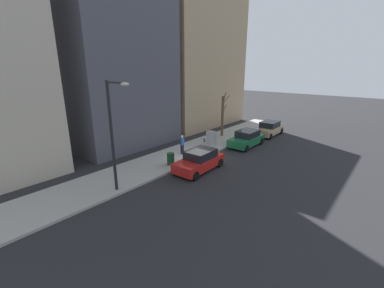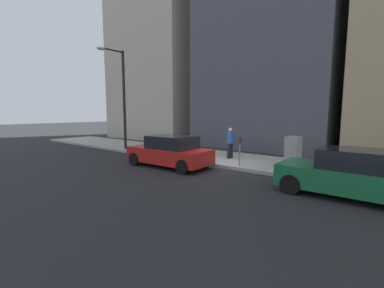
{
  "view_description": "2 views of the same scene",
  "coord_description": "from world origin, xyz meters",
  "px_view_note": "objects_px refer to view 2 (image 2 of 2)",
  "views": [
    {
      "loc": [
        -12.06,
        15.44,
        7.37
      ],
      "look_at": [
        0.83,
        -0.17,
        1.22
      ],
      "focal_mm": 24.0,
      "sensor_mm": 36.0,
      "label": 1
    },
    {
      "loc": [
        -10.19,
        -7.06,
        2.63
      ],
      "look_at": [
        -0.11,
        1.03,
        1.04
      ],
      "focal_mm": 24.0,
      "sensor_mm": 36.0,
      "label": 2
    }
  ],
  "objects_px": {
    "utility_box": "(293,153)",
    "trash_bin": "(186,148)",
    "office_tower_right": "(170,10)",
    "pedestrian_near_meter": "(230,141)",
    "parked_car_green": "(353,174)",
    "streetlamp": "(121,91)",
    "parked_car_red": "(170,152)",
    "parking_meter": "(240,148)"
  },
  "relations": [
    {
      "from": "utility_box",
      "to": "trash_bin",
      "type": "xyz_separation_m",
      "value": [
        -0.4,
        5.84,
        -0.25
      ]
    },
    {
      "from": "office_tower_right",
      "to": "pedestrian_near_meter",
      "type": "bearing_deg",
      "value": -124.25
    },
    {
      "from": "pedestrian_near_meter",
      "to": "office_tower_right",
      "type": "height_order",
      "value": "office_tower_right"
    },
    {
      "from": "parked_car_green",
      "to": "pedestrian_near_meter",
      "type": "bearing_deg",
      "value": 64.78
    },
    {
      "from": "parked_car_green",
      "to": "pedestrian_near_meter",
      "type": "height_order",
      "value": "pedestrian_near_meter"
    },
    {
      "from": "parked_car_green",
      "to": "pedestrian_near_meter",
      "type": "xyz_separation_m",
      "value": [
        2.88,
        6.03,
        0.35
      ]
    },
    {
      "from": "streetlamp",
      "to": "trash_bin",
      "type": "height_order",
      "value": "streetlamp"
    },
    {
      "from": "parked_car_red",
      "to": "trash_bin",
      "type": "distance_m",
      "value": 2.3
    },
    {
      "from": "parking_meter",
      "to": "utility_box",
      "type": "xyz_separation_m",
      "value": [
        0.85,
        -2.17,
        -0.13
      ]
    },
    {
      "from": "streetlamp",
      "to": "pedestrian_near_meter",
      "type": "distance_m",
      "value": 8.17
    },
    {
      "from": "parking_meter",
      "to": "pedestrian_near_meter",
      "type": "relative_size",
      "value": 0.81
    },
    {
      "from": "parked_car_red",
      "to": "office_tower_right",
      "type": "relative_size",
      "value": 0.16
    },
    {
      "from": "utility_box",
      "to": "office_tower_right",
      "type": "bearing_deg",
      "value": 60.55
    },
    {
      "from": "utility_box",
      "to": "trash_bin",
      "type": "bearing_deg",
      "value": 93.92
    },
    {
      "from": "utility_box",
      "to": "pedestrian_near_meter",
      "type": "relative_size",
      "value": 0.86
    },
    {
      "from": "streetlamp",
      "to": "trash_bin",
      "type": "relative_size",
      "value": 7.22
    },
    {
      "from": "streetlamp",
      "to": "pedestrian_near_meter",
      "type": "xyz_separation_m",
      "value": [
        1.53,
        -7.47,
        -2.93
      ]
    },
    {
      "from": "parked_car_red",
      "to": "streetlamp",
      "type": "xyz_separation_m",
      "value": [
        1.54,
        5.91,
        3.28
      ]
    },
    {
      "from": "parked_car_green",
      "to": "pedestrian_near_meter",
      "type": "distance_m",
      "value": 6.69
    },
    {
      "from": "parked_car_green",
      "to": "streetlamp",
      "type": "distance_m",
      "value": 13.96
    },
    {
      "from": "parked_car_red",
      "to": "utility_box",
      "type": "relative_size",
      "value": 2.97
    },
    {
      "from": "parked_car_green",
      "to": "parking_meter",
      "type": "xyz_separation_m",
      "value": [
        1.51,
        4.72,
        0.24
      ]
    },
    {
      "from": "parked_car_red",
      "to": "pedestrian_near_meter",
      "type": "distance_m",
      "value": 3.47
    },
    {
      "from": "office_tower_right",
      "to": "parked_car_red",
      "type": "bearing_deg",
      "value": -136.68
    },
    {
      "from": "streetlamp",
      "to": "trash_bin",
      "type": "bearing_deg",
      "value": -83.11
    },
    {
      "from": "utility_box",
      "to": "streetlamp",
      "type": "xyz_separation_m",
      "value": [
        -1.02,
        10.95,
        3.17
      ]
    },
    {
      "from": "parking_meter",
      "to": "streetlamp",
      "type": "bearing_deg",
      "value": 91.09
    },
    {
      "from": "parked_car_green",
      "to": "streetlamp",
      "type": "xyz_separation_m",
      "value": [
        1.34,
        13.51,
        3.28
      ]
    },
    {
      "from": "utility_box",
      "to": "trash_bin",
      "type": "relative_size",
      "value": 1.59
    },
    {
      "from": "parked_car_green",
      "to": "parked_car_red",
      "type": "relative_size",
      "value": 0.99
    },
    {
      "from": "utility_box",
      "to": "parking_meter",
      "type": "bearing_deg",
      "value": 111.37
    },
    {
      "from": "trash_bin",
      "to": "parked_car_green",
      "type": "bearing_deg",
      "value": -103.13
    },
    {
      "from": "parking_meter",
      "to": "pedestrian_near_meter",
      "type": "height_order",
      "value": "pedestrian_near_meter"
    },
    {
      "from": "utility_box",
      "to": "streetlamp",
      "type": "relative_size",
      "value": 0.22
    },
    {
      "from": "streetlamp",
      "to": "pedestrian_near_meter",
      "type": "bearing_deg",
      "value": -78.39
    },
    {
      "from": "trash_bin",
      "to": "office_tower_right",
      "type": "distance_m",
      "value": 18.7
    },
    {
      "from": "parked_car_green",
      "to": "office_tower_right",
      "type": "distance_m",
      "value": 25.04
    },
    {
      "from": "parked_car_green",
      "to": "parked_car_red",
      "type": "bearing_deg",
      "value": 91.76
    },
    {
      "from": "parking_meter",
      "to": "pedestrian_near_meter",
      "type": "bearing_deg",
      "value": 43.73
    },
    {
      "from": "parked_car_green",
      "to": "office_tower_right",
      "type": "relative_size",
      "value": 0.16
    },
    {
      "from": "streetlamp",
      "to": "parking_meter",
      "type": "bearing_deg",
      "value": -88.91
    },
    {
      "from": "streetlamp",
      "to": "trash_bin",
      "type": "xyz_separation_m",
      "value": [
        0.62,
        -5.11,
        -3.42
      ]
    }
  ]
}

